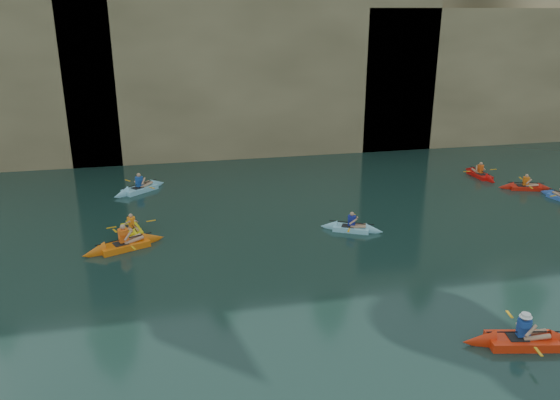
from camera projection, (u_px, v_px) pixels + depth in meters
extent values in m
plane|color=black|center=(328.00, 343.00, 16.12)|extent=(160.00, 160.00, 0.00)
cube|color=tan|center=(216.00, 56.00, 41.83)|extent=(70.00, 16.00, 12.00)
cube|color=#9A875D|center=(259.00, 69.00, 35.50)|extent=(24.00, 2.40, 11.40)
cube|color=#9A875D|center=(529.00, 74.00, 39.73)|extent=(26.00, 2.40, 9.84)
cube|color=black|center=(170.00, 137.00, 35.05)|extent=(3.50, 1.00, 3.20)
cube|color=black|center=(375.00, 118.00, 37.63)|extent=(5.00, 1.00, 4.50)
cube|color=red|center=(522.00, 341.00, 15.96)|extent=(2.81, 1.36, 0.31)
cone|color=red|center=(479.00, 341.00, 15.95)|extent=(1.09, 0.98, 0.80)
cube|color=black|center=(517.00, 337.00, 15.92)|extent=(0.64, 0.60, 0.04)
cube|color=#1B4096|center=(524.00, 328.00, 15.82)|extent=(0.39, 0.29, 0.51)
sphere|color=tan|center=(526.00, 317.00, 15.70)|extent=(0.21, 0.21, 0.21)
cylinder|color=black|center=(523.00, 332.00, 15.86)|extent=(2.11, 0.46, 0.04)
cube|color=orange|center=(509.00, 314.00, 16.78)|extent=(0.16, 0.43, 0.02)
cube|color=orange|center=(538.00, 352.00, 14.94)|extent=(0.16, 0.43, 0.02)
cylinder|color=white|center=(526.00, 316.00, 15.69)|extent=(0.37, 0.37, 0.10)
cube|color=orange|center=(124.00, 245.00, 22.44)|extent=(2.80, 1.81, 0.29)
cone|color=orange|center=(153.00, 238.00, 23.12)|extent=(1.19, 1.11, 0.80)
cone|color=orange|center=(94.00, 253.00, 21.75)|extent=(1.19, 1.11, 0.80)
cube|color=black|center=(121.00, 244.00, 22.32)|extent=(0.70, 0.68, 0.04)
cube|color=orange|center=(123.00, 236.00, 22.29)|extent=(0.43, 0.36, 0.54)
sphere|color=tan|center=(123.00, 227.00, 22.17)|extent=(0.23, 0.23, 0.23)
cylinder|color=black|center=(124.00, 239.00, 22.34)|extent=(2.20, 0.95, 0.04)
cube|color=orange|center=(115.00, 231.00, 23.18)|extent=(0.24, 0.42, 0.02)
cube|color=orange|center=(133.00, 248.00, 21.50)|extent=(0.24, 0.42, 0.02)
cube|color=#8AD4E8|center=(351.00, 228.00, 24.27)|extent=(2.25, 1.60, 0.25)
cone|color=#8AD4E8|center=(375.00, 230.00, 24.03)|extent=(0.99, 0.95, 0.67)
cone|color=#8AD4E8|center=(329.00, 226.00, 24.51)|extent=(0.99, 0.95, 0.67)
cube|color=black|center=(348.00, 226.00, 24.28)|extent=(0.68, 0.62, 0.04)
cube|color=navy|center=(352.00, 221.00, 24.15)|extent=(0.36, 0.31, 0.45)
sphere|color=tan|center=(352.00, 214.00, 24.05)|extent=(0.19, 0.19, 0.19)
cylinder|color=black|center=(352.00, 223.00, 24.18)|extent=(1.79, 0.93, 0.04)
cube|color=orange|center=(354.00, 216.00, 25.00)|extent=(0.26, 0.41, 0.02)
cube|color=orange|center=(349.00, 230.00, 23.37)|extent=(0.26, 0.41, 0.02)
cube|color=red|center=(480.00, 175.00, 32.15)|extent=(0.79, 2.35, 0.25)
cone|color=red|center=(469.00, 170.00, 33.15)|extent=(0.70, 0.85, 0.67)
cone|color=red|center=(491.00, 180.00, 31.15)|extent=(0.70, 0.85, 0.67)
cube|color=black|center=(481.00, 174.00, 31.98)|extent=(0.44, 0.57, 0.04)
cube|color=#EA5613|center=(480.00, 169.00, 32.03)|extent=(0.21, 0.31, 0.45)
sphere|color=tan|center=(481.00, 164.00, 31.93)|extent=(0.19, 0.19, 0.19)
cylinder|color=black|center=(480.00, 170.00, 32.06)|extent=(0.11, 1.98, 0.04)
cube|color=orange|center=(467.00, 172.00, 31.85)|extent=(0.42, 0.10, 0.02)
cube|color=orange|center=(493.00, 169.00, 32.27)|extent=(0.42, 0.10, 0.02)
cube|color=yellow|center=(132.00, 230.00, 24.12)|extent=(1.20, 2.15, 0.24)
cone|color=yellow|center=(137.00, 237.00, 23.31)|extent=(0.82, 0.87, 0.66)
cone|color=yellow|center=(127.00, 222.00, 24.93)|extent=(0.82, 0.87, 0.66)
cube|color=black|center=(131.00, 227.00, 24.22)|extent=(0.54, 0.64, 0.04)
cube|color=orange|center=(131.00, 222.00, 24.01)|extent=(0.26, 0.34, 0.44)
sphere|color=tan|center=(131.00, 216.00, 23.90)|extent=(0.18, 0.18, 0.18)
cylinder|color=black|center=(131.00, 224.00, 24.03)|extent=(0.54, 1.88, 0.04)
cube|color=orange|center=(151.00, 221.00, 24.41)|extent=(0.43, 0.19, 0.02)
cube|color=orange|center=(111.00, 228.00, 23.66)|extent=(0.43, 0.19, 0.02)
cube|color=#8CD5EA|center=(140.00, 189.00, 29.52)|extent=(2.53, 2.26, 0.28)
cone|color=#8CD5EA|center=(158.00, 184.00, 30.42)|extent=(1.20, 1.18, 0.77)
cone|color=#8CD5EA|center=(121.00, 195.00, 28.63)|extent=(1.20, 1.18, 0.77)
cube|color=black|center=(137.00, 188.00, 29.38)|extent=(0.73, 0.72, 0.04)
cube|color=#1B4796|center=(139.00, 182.00, 29.39)|extent=(0.42, 0.40, 0.52)
sphere|color=tan|center=(139.00, 175.00, 29.27)|extent=(0.22, 0.22, 0.22)
cylinder|color=black|center=(139.00, 184.00, 29.43)|extent=(1.80, 1.47, 0.04)
cube|color=orange|center=(128.00, 180.00, 30.05)|extent=(0.33, 0.38, 0.02)
cube|color=orange|center=(152.00, 188.00, 28.81)|extent=(0.33, 0.38, 0.02)
cone|color=#3A68C7|center=(547.00, 192.00, 29.06)|extent=(0.80, 0.92, 0.64)
cube|color=orange|center=(553.00, 196.00, 27.72)|extent=(0.43, 0.17, 0.02)
cube|color=red|center=(525.00, 187.00, 29.89)|extent=(2.30, 1.31, 0.24)
cone|color=red|center=(545.00, 188.00, 29.80)|extent=(0.93, 0.86, 0.66)
cone|color=red|center=(506.00, 187.00, 29.98)|extent=(0.93, 0.86, 0.66)
cube|color=black|center=(522.00, 186.00, 29.88)|extent=(0.65, 0.55, 0.04)
cube|color=orange|center=(526.00, 181.00, 29.78)|extent=(0.34, 0.27, 0.44)
sphere|color=tan|center=(527.00, 176.00, 29.68)|extent=(0.18, 0.18, 0.18)
cylinder|color=black|center=(526.00, 183.00, 29.81)|extent=(1.86, 0.61, 0.04)
cube|color=orange|center=(521.00, 178.00, 30.62)|extent=(0.20, 0.42, 0.02)
cube|color=orange|center=(531.00, 188.00, 28.99)|extent=(0.20, 0.42, 0.02)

